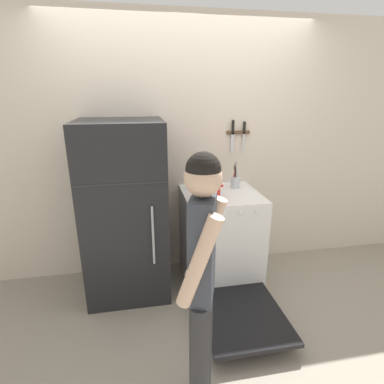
{
  "coord_description": "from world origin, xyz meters",
  "views": [
    {
      "loc": [
        -0.46,
        -2.94,
        1.83
      ],
      "look_at": [
        -0.01,
        -0.5,
        1.01
      ],
      "focal_mm": 28.0,
      "sensor_mm": 36.0,
      "label": 1
    }
  ],
  "objects_px": {
    "person": "(202,277)",
    "dutch_oven_pot": "(208,191)",
    "tea_kettle": "(203,183)",
    "refrigerator": "(125,211)",
    "utensil_jar": "(235,181)",
    "stove_range": "(221,239)"
  },
  "relations": [
    {
      "from": "person",
      "to": "dutch_oven_pot",
      "type": "bearing_deg",
      "value": 5.21
    },
    {
      "from": "tea_kettle",
      "to": "person",
      "type": "distance_m",
      "value": 1.43
    },
    {
      "from": "refrigerator",
      "to": "utensil_jar",
      "type": "xyz_separation_m",
      "value": [
        1.08,
        0.14,
        0.19
      ]
    },
    {
      "from": "tea_kettle",
      "to": "stove_range",
      "type": "bearing_deg",
      "value": -49.66
    },
    {
      "from": "stove_range",
      "to": "dutch_oven_pot",
      "type": "bearing_deg",
      "value": -148.38
    },
    {
      "from": "tea_kettle",
      "to": "utensil_jar",
      "type": "relative_size",
      "value": 0.87
    },
    {
      "from": "stove_range",
      "to": "person",
      "type": "height_order",
      "value": "person"
    },
    {
      "from": "stove_range",
      "to": "utensil_jar",
      "type": "relative_size",
      "value": 5.42
    },
    {
      "from": "refrigerator",
      "to": "tea_kettle",
      "type": "relative_size",
      "value": 7.04
    },
    {
      "from": "refrigerator",
      "to": "person",
      "type": "bearing_deg",
      "value": -70.75
    },
    {
      "from": "refrigerator",
      "to": "person",
      "type": "relative_size",
      "value": 1.03
    },
    {
      "from": "stove_range",
      "to": "tea_kettle",
      "type": "relative_size",
      "value": 6.25
    },
    {
      "from": "person",
      "to": "tea_kettle",
      "type": "bearing_deg",
      "value": 7.57
    },
    {
      "from": "dutch_oven_pot",
      "to": "utensil_jar",
      "type": "relative_size",
      "value": 1.02
    },
    {
      "from": "tea_kettle",
      "to": "utensil_jar",
      "type": "bearing_deg",
      "value": 1.1
    },
    {
      "from": "refrigerator",
      "to": "person",
      "type": "height_order",
      "value": "refrigerator"
    },
    {
      "from": "refrigerator",
      "to": "utensil_jar",
      "type": "height_order",
      "value": "refrigerator"
    },
    {
      "from": "dutch_oven_pot",
      "to": "tea_kettle",
      "type": "xyz_separation_m",
      "value": [
        0.01,
        0.28,
        -0.01
      ]
    },
    {
      "from": "refrigerator",
      "to": "stove_range",
      "type": "distance_m",
      "value": 0.97
    },
    {
      "from": "utensil_jar",
      "to": "refrigerator",
      "type": "bearing_deg",
      "value": -172.68
    },
    {
      "from": "refrigerator",
      "to": "stove_range",
      "type": "height_order",
      "value": "refrigerator"
    },
    {
      "from": "stove_range",
      "to": "dutch_oven_pot",
      "type": "xyz_separation_m",
      "value": [
        -0.16,
        -0.1,
        0.55
      ]
    }
  ]
}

